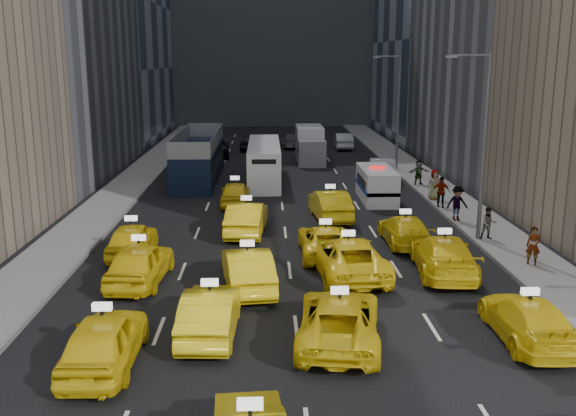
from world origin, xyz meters
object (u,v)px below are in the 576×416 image
nypd_van (377,185)px  pedestrian_0 (533,246)px  city_bus (264,162)px  double_decker (199,157)px  box_truck (310,145)px

nypd_van → pedestrian_0: bearing=-76.3°
nypd_van → city_bus: bearing=131.6°
double_decker → pedestrian_0: (16.13, -20.53, -0.77)m
double_decker → pedestrian_0: size_ratio=7.43×
double_decker → pedestrian_0: double_decker is taller
double_decker → pedestrian_0: 26.12m
pedestrian_0 → city_bus: bearing=140.5°
box_truck → pedestrian_0: box_truck is taller
nypd_van → box_truck: box_truck is taller
pedestrian_0 → box_truck: bearing=125.6°
double_decker → city_bus: 4.76m
double_decker → city_bus: (4.72, -0.48, -0.38)m
double_decker → city_bus: double_decker is taller
city_bus → double_decker: bearing=166.6°
nypd_van → double_decker: (-11.73, 7.21, 0.76)m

